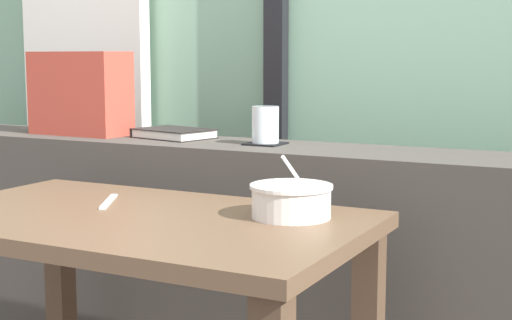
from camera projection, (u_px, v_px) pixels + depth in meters
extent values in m
cube|color=silver|center=(84.00, 8.00, 2.87)|extent=(0.56, 0.06, 2.50)
cube|color=#423D38|center=(232.00, 283.00, 2.21)|extent=(2.80, 0.31, 0.82)
cube|color=brown|center=(62.00, 316.00, 2.13)|extent=(0.06, 0.06, 0.69)
cube|color=brown|center=(137.00, 223.00, 1.66)|extent=(1.00, 0.59, 0.03)
cube|color=black|center=(265.00, 144.00, 2.12)|extent=(0.10, 0.10, 0.00)
cylinder|color=white|center=(265.00, 125.00, 2.11)|extent=(0.08, 0.08, 0.10)
cylinder|color=#BC3D51|center=(265.00, 128.00, 2.11)|extent=(0.07, 0.07, 0.08)
cube|color=black|center=(174.00, 138.00, 2.29)|extent=(0.25, 0.20, 0.00)
cube|color=silver|center=(174.00, 133.00, 2.29)|extent=(0.24, 0.19, 0.02)
cube|color=black|center=(174.00, 129.00, 2.29)|extent=(0.25, 0.20, 0.00)
cube|color=black|center=(150.00, 131.00, 2.36)|extent=(0.04, 0.16, 0.03)
cube|color=#B74233|center=(80.00, 93.00, 2.39)|extent=(0.33, 0.15, 0.26)
cylinder|color=silver|center=(291.00, 201.00, 1.62)|extent=(0.17, 0.17, 0.07)
cylinder|color=silver|center=(291.00, 186.00, 1.62)|extent=(0.18, 0.18, 0.01)
cylinder|color=#B27038|center=(291.00, 205.00, 1.62)|extent=(0.15, 0.15, 0.05)
cylinder|color=silver|center=(298.00, 179.00, 1.64)|extent=(0.03, 0.13, 0.12)
ellipsoid|color=silver|center=(302.00, 196.00, 1.66)|extent=(0.03, 0.05, 0.01)
cube|color=silver|center=(109.00, 201.00, 1.79)|extent=(0.10, 0.16, 0.01)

